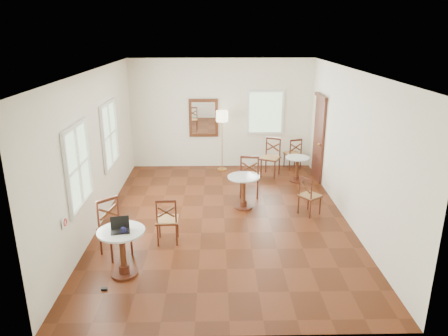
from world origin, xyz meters
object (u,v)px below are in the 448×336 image
chair_mid_b (309,196)px  chair_back_a (293,154)px  cafe_table_near (122,248)px  chair_near_b (114,228)px  floor_lamp (222,120)px  mouse (125,227)px  navy_mug (123,230)px  water_glass (116,222)px  chair_back_b (271,157)px  chair_mid_a (250,175)px  cafe_table_back (297,166)px  power_adapter (104,289)px  laptop (120,227)px  chair_near_a (167,220)px  cafe_table_mid (244,188)px

chair_mid_b → chair_back_a: 3.03m
cafe_table_near → chair_near_b: 0.70m
chair_near_b → chair_back_a: (3.89, 4.61, -0.06)m
chair_near_b → floor_lamp: (1.92, 4.56, 0.90)m
mouse → navy_mug: navy_mug is taller
navy_mug → water_glass: water_glass is taller
chair_mid_b → chair_back_a: bearing=-41.6°
chair_back_b → chair_mid_a: bearing=-88.7°
chair_back_a → navy_mug: 6.42m
cafe_table_back → chair_near_b: (-3.82, -3.59, 0.10)m
chair_mid_b → floor_lamp: floor_lamp is taller
mouse → power_adapter: bearing=-139.7°
chair_back_b → mouse: chair_back_b is taller
chair_mid_a → laptop: (-2.26, -3.26, 0.32)m
chair_near_a → water_glass: size_ratio=7.88×
navy_mug → chair_near_a: bearing=65.4°
cafe_table_mid → water_glass: size_ratio=6.45×
navy_mug → mouse: bearing=97.3°
chair_mid_a → laptop: 3.98m
cafe_table_near → chair_near_a: size_ratio=0.87×
chair_mid_a → chair_near_a: bearing=59.5°
chair_near_a → laptop: bearing=59.0°
chair_near_a → navy_mug: (-0.52, -1.15, 0.38)m
chair_mid_a → chair_near_b: bearing=52.6°
cafe_table_mid → chair_mid_a: (0.18, 0.67, 0.06)m
navy_mug → chair_near_b: bearing=114.9°
chair_back_a → navy_mug: (-3.56, -5.33, 0.38)m
chair_near_b → chair_back_a: bearing=7.4°
floor_lamp → chair_near_a: bearing=-104.4°
cafe_table_mid → chair_back_b: size_ratio=0.73×
chair_back_b → navy_mug: 5.61m
floor_lamp → chair_back_b: bearing=-20.4°
mouse → laptop: bearing=-140.3°
chair_mid_b → chair_back_b: (-0.49, 2.49, 0.08)m
power_adapter → laptop: bearing=63.3°
cafe_table_mid → laptop: laptop is taller
chair_near_a → floor_lamp: (1.06, 4.14, 0.96)m
chair_back_a → mouse: chair_back_a is taller
cafe_table_mid → chair_mid_b: bearing=-14.7°
cafe_table_mid → mouse: (-2.03, -2.49, 0.34)m
chair_back_b → floor_lamp: (-1.28, 0.48, 0.90)m
cafe_table_near → laptop: laptop is taller
chair_mid_b → water_glass: water_glass is taller
cafe_table_mid → chair_back_a: bearing=59.8°
cafe_table_mid → cafe_table_near: bearing=-128.6°
cafe_table_back → floor_lamp: 2.35m
cafe_table_mid → chair_near_b: bearing=-140.4°
cafe_table_mid → chair_mid_a: chair_mid_a is taller
chair_mid_b → power_adapter: chair_mid_b is taller
cafe_table_mid → cafe_table_back: 2.22m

